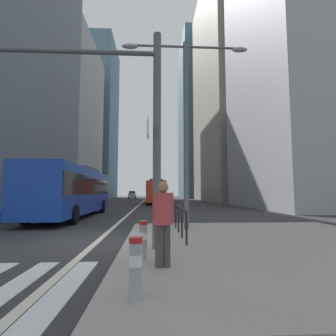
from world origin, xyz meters
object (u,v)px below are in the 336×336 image
Objects in this scene: city_bus_red_receding at (156,191)px; bollard_left at (143,238)px; car_oncoming_mid at (132,195)px; car_receding_far at (161,195)px; traffic_signal_gantry at (76,101)px; car_receding_near at (157,195)px; city_bus_blue_oncoming at (74,189)px; bollard_front at (135,264)px; street_lamp_post at (186,106)px; pedestrian_waiting at (163,219)px.

city_bus_red_receding is 13.67× the size of bollard_left.
bollard_left is at bearing -85.20° from car_oncoming_mid.
traffic_signal_gantry is (-3.98, -56.77, 3.14)m from car_receding_far.
car_receding_near is 1.02× the size of car_receding_far.
city_bus_blue_oncoming and city_bus_red_receding have the same top height.
car_receding_far is 57.96m from bollard_left.
car_receding_far is at bearing 86.78° from city_bus_red_receding.
bollard_front is 2.10m from bollard_left.
bollard_left is (-2.09, -57.93, -0.36)m from car_receding_far.
city_bus_red_receding reaches higher than bollard_front.
car_receding_near is at bearing 90.57° from street_lamp_post.
city_bus_blue_oncoming is at bearing 134.13° from street_lamp_post.
traffic_signal_gantry is 5.13m from bollard_front.
city_bus_red_receding reaches higher than car_receding_far.
car_receding_far is (1.00, 3.88, -0.00)m from car_receding_near.
car_receding_near is at bearing -52.29° from car_oncoming_mid.
city_bus_blue_oncoming is 1.82× the size of traffic_signal_gantry.
bollard_front is at bearing -91.09° from city_bus_red_receding.
car_receding_far is 58.49m from pedestrian_waiting.
city_bus_red_receding reaches higher than pedestrian_waiting.
city_bus_blue_oncoming is 50.55m from car_oncoming_mid.
pedestrian_waiting is (5.64, -62.75, 0.11)m from car_oncoming_mid.
car_receding_near is at bearing -104.45° from car_receding_far.
car_oncoming_mid is 2.66× the size of pedestrian_waiting.
car_oncoming_mid is 1.08× the size of car_receding_near.
car_receding_near is 0.64× the size of traffic_signal_gantry.
city_bus_blue_oncoming reaches higher than car_oncoming_mid.
car_receding_far reaches higher than bollard_left.
city_bus_blue_oncoming is 13.97× the size of bollard_left.
bollard_left is (5.04, -11.67, -1.21)m from city_bus_blue_oncoming.
city_bus_red_receding is at bearing 74.34° from city_bus_blue_oncoming.
bollard_left is (-1.58, -4.85, -4.66)m from street_lamp_post.
city_bus_red_receding reaches higher than bollard_left.
car_receding_far is at bearing 88.36° from pedestrian_waiting.
car_receding_near is 4.01m from car_receding_far.
car_oncoming_mid is 57.93m from street_lamp_post.
city_bus_blue_oncoming is at bearing -89.79° from car_oncoming_mid.
bollard_front is 1.69m from pedestrian_waiting.
street_lamp_post is (3.47, 3.70, 1.15)m from traffic_signal_gantry.
car_oncoming_mid and car_receding_far have the same top height.
traffic_signal_gantry reaches higher than car_receding_near.
traffic_signal_gantry is (3.15, -10.52, 2.30)m from city_bus_blue_oncoming.
car_receding_near is at bearing 86.77° from traffic_signal_gantry.
car_receding_far is at bearing 89.45° from street_lamp_post.
car_receding_far is at bearing 87.98° from bollard_front.
bollard_front is at bearing -92.02° from car_receding_far.
city_bus_red_receding is at bearing -93.22° from car_receding_far.
car_receding_near is at bearing 89.30° from pedestrian_waiting.
city_bus_red_receding is 2.82× the size of car_receding_far.
city_bus_red_receding is 34.01m from bollard_front.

